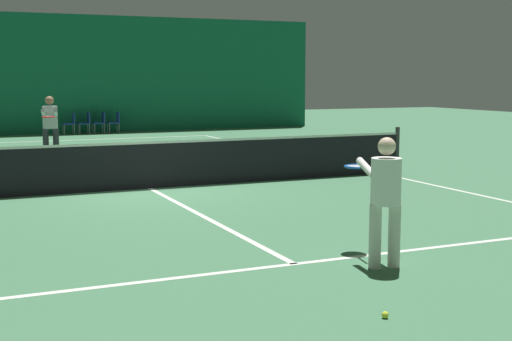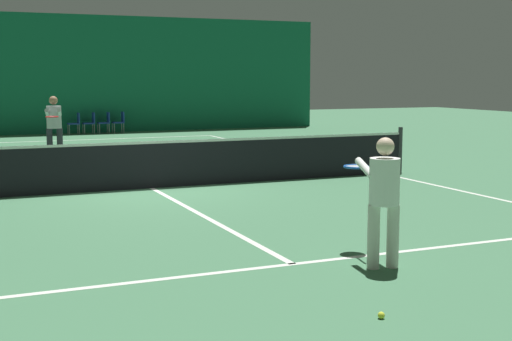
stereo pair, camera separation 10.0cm
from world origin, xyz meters
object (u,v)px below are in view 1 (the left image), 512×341
player_far (50,123)px  courtside_chair_1 (86,122)px  courtside_chair_2 (100,121)px  tennis_ball (385,315)px  player_near (384,192)px  courtside_chair_3 (115,121)px  courtside_chair_0 (70,122)px  tennis_net (149,163)px

player_far → courtside_chair_1: player_far is taller
courtside_chair_2 → tennis_ball: 23.20m
player_near → tennis_ball: player_near is taller
player_near → courtside_chair_3: (1.73, 21.55, -0.41)m
courtside_chair_0 → courtside_chair_2: same height
courtside_chair_3 → tennis_ball: size_ratio=12.73×
tennis_net → courtside_chair_1: (1.46, 14.63, -0.03)m
tennis_net → player_far: (-1.07, 6.08, 0.49)m
courtside_chair_1 → courtside_chair_2: size_ratio=1.00×
tennis_net → courtside_chair_0: size_ratio=14.29×
player_near → courtside_chair_0: (-0.03, 21.55, -0.41)m
player_near → courtside_chair_0: 21.55m
courtside_chair_0 → courtside_chair_3: same height
tennis_net → tennis_ball: bearing=-90.7°
tennis_net → player_far: player_far is taller
courtside_chair_2 → courtside_chair_3: (0.59, 0.00, 0.00)m
tennis_net → courtside_chair_3: (2.63, 14.63, -0.03)m
courtside_chair_0 → courtside_chair_2: bearing=90.0°
tennis_net → courtside_chair_3: tennis_net is taller
player_far → courtside_chair_2: player_far is taller
courtside_chair_0 → tennis_ball: bearing=-2.4°
player_near → tennis_ball: bearing=158.1°
courtside_chair_1 → tennis_ball: size_ratio=12.73×
courtside_chair_2 → tennis_ball: bearing=-5.3°
player_far → courtside_chair_2: size_ratio=2.04×
player_near → courtside_chair_2: size_ratio=1.83×
player_far → tennis_net: bearing=20.2°
player_near → courtside_chair_1: size_ratio=1.83×
player_far → courtside_chair_1: 8.93m
courtside_chair_0 → courtside_chair_1: 0.59m
tennis_net → player_near: 6.99m
player_near → player_far: player_far is taller
courtside_chair_2 → courtside_chair_3: bearing=90.0°
courtside_chair_0 → tennis_ball: (-0.98, -23.09, -0.45)m
player_far → courtside_chair_1: (2.53, 8.55, -0.51)m
tennis_ball → courtside_chair_1: bearing=86.1°
player_far → tennis_ball: (0.96, -14.54, -0.97)m
courtside_chair_1 → courtside_chair_2: (0.59, 0.00, 0.00)m
tennis_net → player_near: size_ratio=7.82×
player_far → courtside_chair_2: (3.11, 8.55, -0.51)m
tennis_net → tennis_ball: 8.48m
tennis_ball → courtside_chair_0: bearing=87.6°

